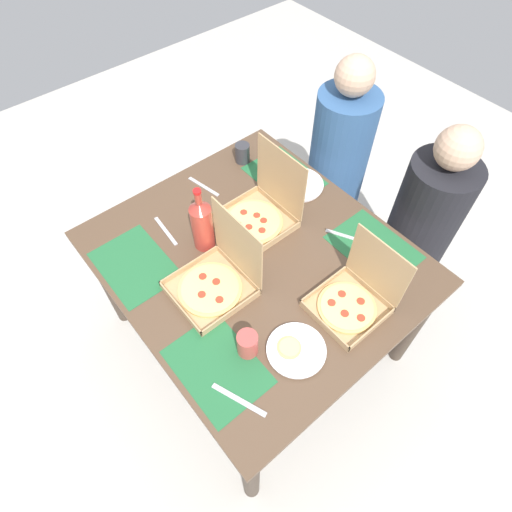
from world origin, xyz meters
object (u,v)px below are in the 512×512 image
soda_bottle (202,224)px  pizza_box_edge_far (353,299)px  cup_dark (242,153)px  diner_right_seat (417,234)px  cup_red (247,344)px  diner_left_seat (336,170)px  pizza_box_center (216,279)px  pizza_box_corner_left (259,213)px  plate_far_left (299,184)px  plate_near_left (295,350)px

soda_bottle → pizza_box_edge_far: bearing=23.3°
cup_dark → diner_right_seat: diner_right_seat is taller
pizza_box_edge_far → cup_red: (-0.11, -0.43, 0.01)m
cup_dark → diner_left_seat: size_ratio=0.08×
pizza_box_center → cup_red: bearing=-15.0°
pizza_box_corner_left → pizza_box_edge_far: 0.57m
soda_bottle → diner_right_seat: 1.13m
diner_left_seat → plate_far_left: bearing=-76.5°
plate_far_left → diner_right_seat: bearing=39.9°
pizza_box_corner_left → plate_far_left: (-0.05, 0.29, -0.04)m
soda_bottle → plate_far_left: bearing=90.1°
pizza_box_corner_left → cup_red: (0.45, -0.44, 0.00)m
plate_near_left → diner_left_seat: 1.24m
plate_far_left → cup_dark: 0.33m
pizza_box_edge_far → plate_near_left: (0.00, -0.30, -0.04)m
plate_far_left → cup_red: size_ratio=2.17×
plate_far_left → plate_near_left: (0.61, -0.59, 0.00)m
soda_bottle → diner_left_seat: diner_left_seat is taller
pizza_box_center → soda_bottle: size_ratio=1.01×
plate_near_left → diner_right_seat: bearing=97.7°
pizza_box_edge_far → pizza_box_corner_left: bearing=179.5°
pizza_box_corner_left → plate_near_left: size_ratio=1.53×
pizza_box_corner_left → cup_dark: (-0.36, 0.19, -0.00)m
pizza_box_center → diner_right_seat: bearing=75.4°
pizza_box_center → cup_red: size_ratio=3.06×
cup_red → soda_bottle: bearing=161.4°
pizza_box_edge_far → diner_left_seat: 1.02m
plate_far_left → plate_near_left: same height
cup_red → diner_left_seat: (-0.60, 1.12, -0.26)m
pizza_box_center → diner_left_seat: diner_left_seat is taller
pizza_box_corner_left → diner_left_seat: 0.75m
plate_near_left → cup_red: bearing=-130.9°
pizza_box_center → pizza_box_edge_far: 0.54m
pizza_box_edge_far → plate_far_left: bearing=154.5°
pizza_box_edge_far → soda_bottle: bearing=-156.7°
pizza_box_corner_left → cup_dark: 0.41m
pizza_box_center → plate_near_left: bearing=7.3°
plate_near_left → pizza_box_center: bearing=-172.7°
plate_near_left → pizza_box_edge_far: bearing=90.4°
plate_near_left → cup_red: 0.18m
pizza_box_corner_left → soda_bottle: 0.28m
pizza_box_center → cup_red: pizza_box_center is taller
plate_far_left → diner_right_seat: diner_right_seat is taller
pizza_box_corner_left → cup_dark: size_ratio=3.40×
diner_right_seat → cup_dark: bearing=-147.9°
pizza_box_corner_left → cup_red: 0.63m
pizza_box_edge_far → plate_far_left: pizza_box_edge_far is taller
pizza_box_edge_far → plate_far_left: size_ratio=1.27×
cup_dark → plate_far_left: bearing=17.1°
plate_near_left → diner_left_seat: bearing=125.5°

